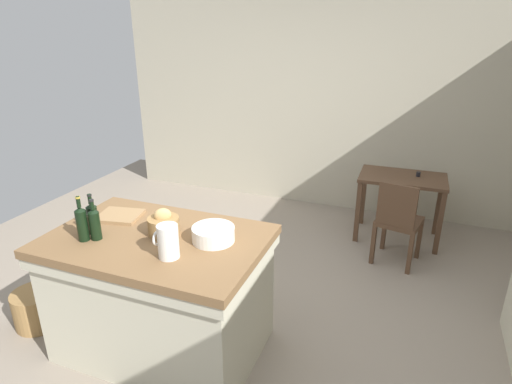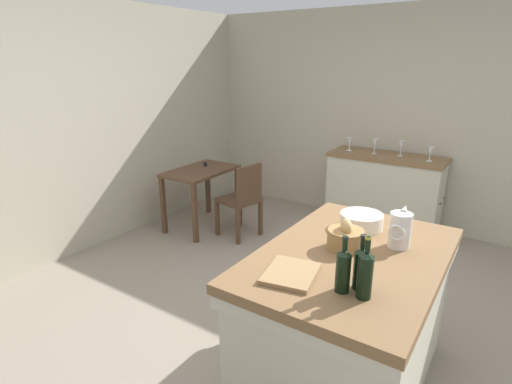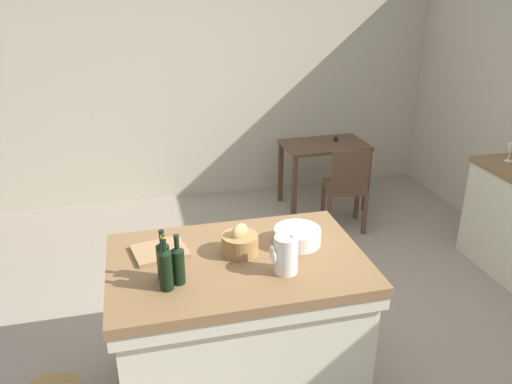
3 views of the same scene
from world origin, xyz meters
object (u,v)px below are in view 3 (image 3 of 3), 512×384
object	(u,v)px
wooden_chair	(346,186)
bread_basket	(240,243)
cutting_board	(160,251)
wine_bottle_dark	(178,264)
wine_bottle_green	(166,268)
pitcher	(286,254)
writing_desk	(324,154)
island_table	(238,319)
wine_glass_right	(510,149)
wine_bottle_amber	(163,259)
wash_bowl	(297,236)

from	to	relation	value
wooden_chair	bread_basket	size ratio (longest dim) A/B	4.12
cutting_board	wine_bottle_dark	size ratio (longest dim) A/B	1.07
cutting_board	wine_bottle_green	size ratio (longest dim) A/B	0.97
pitcher	writing_desk	bearing A→B (deg)	64.78
pitcher	wine_bottle_green	size ratio (longest dim) A/B	0.82
wooden_chair	island_table	bearing A→B (deg)	-128.81
pitcher	bread_basket	distance (m)	0.33
bread_basket	cutting_board	xyz separation A→B (m)	(-0.46, 0.11, -0.06)
wine_bottle_green	wine_glass_right	distance (m)	3.29
island_table	wooden_chair	size ratio (longest dim) A/B	1.67
bread_basket	wine_bottle_amber	distance (m)	0.48
wine_bottle_dark	wine_bottle_green	world-z (taller)	wine_bottle_green
island_table	writing_desk	xyz separation A→B (m)	(1.48, 2.46, 0.12)
pitcher	wine_bottle_green	world-z (taller)	wine_bottle_green
pitcher	wine_bottle_amber	world-z (taller)	wine_bottle_amber
wine_bottle_amber	wine_bottle_green	world-z (taller)	wine_bottle_green
island_table	wine_bottle_amber	bearing A→B (deg)	-166.25
wash_bowl	wine_glass_right	bearing A→B (deg)	23.07
writing_desk	wine_bottle_dark	world-z (taller)	wine_bottle_dark
wine_bottle_dark	bread_basket	bearing A→B (deg)	30.80
wine_bottle_dark	wine_bottle_green	xyz separation A→B (m)	(-0.07, -0.04, 0.01)
wooden_chair	wash_bowl	size ratio (longest dim) A/B	3.12
cutting_board	wine_glass_right	bearing A→B (deg)	15.88
island_table	wooden_chair	world-z (taller)	island_table
wash_bowl	wine_bottle_amber	world-z (taller)	wine_bottle_amber
wine_bottle_amber	wine_glass_right	distance (m)	3.25
pitcher	wine_bottle_amber	bearing A→B (deg)	171.77
bread_basket	wine_bottle_green	xyz separation A→B (m)	(-0.45, -0.27, 0.06)
writing_desk	wine_bottle_amber	bearing A→B (deg)	-126.58
wooden_chair	wine_bottle_amber	world-z (taller)	wine_bottle_amber
writing_desk	wine_bottle_dark	bearing A→B (deg)	-124.90
pitcher	cutting_board	bearing A→B (deg)	150.45
writing_desk	wine_glass_right	size ratio (longest dim) A/B	5.74
wine_glass_right	wine_bottle_amber	bearing A→B (deg)	-159.38
wine_bottle_amber	wine_bottle_green	xyz separation A→B (m)	(0.00, -0.11, 0.01)
wine_bottle_amber	wine_bottle_green	size ratio (longest dim) A/B	0.92
island_table	wooden_chair	distance (m)	2.38
wooden_chair	bread_basket	xyz separation A→B (m)	(-1.47, -1.80, 0.51)
bread_basket	pitcher	bearing A→B (deg)	-52.31
wine_bottle_amber	wooden_chair	bearing A→B (deg)	45.67
bread_basket	cutting_board	size ratio (longest dim) A/B	0.71
wine_glass_right	cutting_board	bearing A→B (deg)	-164.12
pitcher	wash_bowl	bearing A→B (deg)	60.67
island_table	wine_bottle_amber	size ratio (longest dim) A/B	5.11
writing_desk	wine_glass_right	bearing A→B (deg)	-51.05
cutting_board	wine_bottle_dark	bearing A→B (deg)	-77.33
wooden_chair	cutting_board	bearing A→B (deg)	-138.78
writing_desk	wine_bottle_dark	distance (m)	3.22
island_table	bread_basket	size ratio (longest dim) A/B	6.87
wash_bowl	wine_glass_right	xyz separation A→B (m)	(2.23, 0.95, 0.07)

